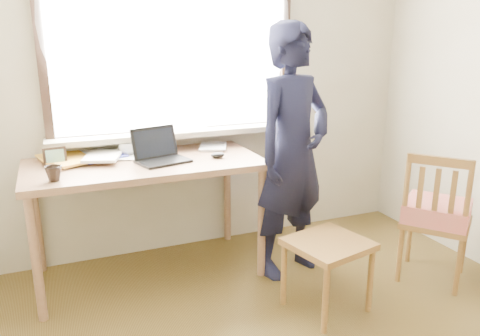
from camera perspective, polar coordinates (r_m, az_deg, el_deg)
name	(u,v)px	position (r m, az deg, el deg)	size (l,w,h in m)	color
room_shell	(337,31)	(1.90, 11.78, 16.05)	(3.52, 4.02, 2.61)	#B5AC91
desk	(145,173)	(3.18, -11.47, -0.64)	(1.53, 0.76, 0.82)	#886244
laptop	(160,153)	(3.13, -9.78, 1.78)	(0.38, 0.33, 0.22)	black
mug_white	(127,149)	(3.33, -13.60, 2.29)	(0.12, 0.12, 0.09)	white
mug_dark	(54,174)	(2.86, -21.75, -0.64)	(0.09, 0.09, 0.09)	black
mouse	(218,155)	(3.18, -2.75, 1.59)	(0.10, 0.07, 0.04)	black
desk_clutter	(87,158)	(3.26, -18.15, 1.22)	(0.88, 0.42, 0.04)	white
book_a	(75,157)	(3.33, -19.45, 1.24)	(0.20, 0.27, 0.03)	white
book_b	(200,147)	(3.47, -4.90, 2.60)	(0.19, 0.26, 0.02)	white
picture_frame	(55,157)	(3.19, -21.63, 1.20)	(0.14, 0.03, 0.11)	black
work_chair	(328,252)	(2.88, 10.67, -9.98)	(0.52, 0.50, 0.45)	brown
side_chair	(436,214)	(3.40, 22.83, -5.15)	(0.57, 0.58, 0.90)	brown
person	(292,153)	(3.17, 6.40, 1.83)	(0.63, 0.41, 1.72)	black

